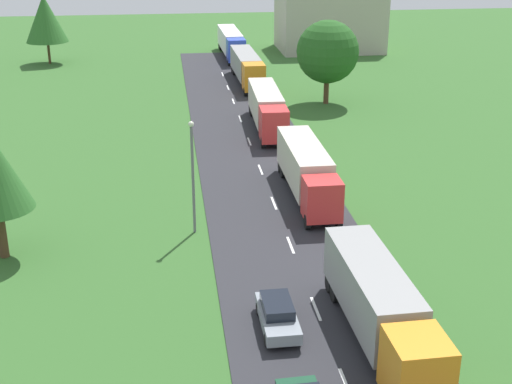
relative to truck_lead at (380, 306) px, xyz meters
name	(u,v)px	position (x,y,z in m)	size (l,w,h in m)	color
road	(301,272)	(-2.31, 7.72, -2.08)	(10.00, 140.00, 0.06)	#2B2B30
lane_marking_centre	(322,323)	(-2.31, 2.08, -2.05)	(0.16, 120.06, 0.01)	white
truck_lead	(380,306)	(0.00, 0.00, 0.00)	(2.76, 12.28, 3.55)	orange
truck_second	(307,169)	(0.27, 19.40, 0.03)	(2.50, 12.41, 3.63)	red
truck_third	(267,108)	(-0.10, 37.17, 0.01)	(2.86, 13.41, 3.56)	red
truck_fourth	(247,66)	(0.25, 56.97, 0.00)	(2.72, 14.30, 3.52)	orange
truck_fifth	(231,42)	(-0.03, 74.57, 0.04)	(2.76, 14.79, 3.58)	blue
car_third	(278,315)	(-4.62, 1.95, -1.28)	(1.77, 4.30, 1.47)	#8C939E
lamppost_second	(193,171)	(-8.20, 14.14, 2.13)	(0.36, 0.36, 7.53)	slate
tree_oak	(328,52)	(7.74, 46.19, 3.55)	(6.73, 6.73, 9.04)	#513823
tree_pine	(45,19)	(-25.55, 72.75, 4.03)	(5.72, 5.72, 9.30)	#513823
distant_building	(329,21)	(15.32, 78.42, 2.12)	(15.20, 11.21, 8.46)	#B2A899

